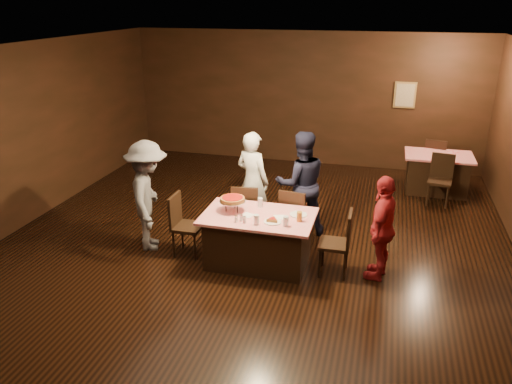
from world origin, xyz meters
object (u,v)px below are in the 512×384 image
chair_far_left (246,211)px  glass_front_right (286,221)px  diner_grey_knit (148,196)px  diner_navy_hoodie (301,183)px  chair_end_right (334,243)px  chair_back_far (435,160)px  chair_far_right (295,216)px  pizza_stand (233,199)px  chair_back_near (440,180)px  diner_white_jacket (253,181)px  glass_front_left (256,219)px  main_table (258,239)px  glass_back (260,202)px  plate_empty (298,215)px  back_table (437,173)px  chair_end_left (188,225)px  glass_amber (299,216)px  diner_red_shirt (382,228)px

chair_far_left → glass_front_right: size_ratio=6.79×
chair_far_left → diner_grey_knit: bearing=17.9°
diner_navy_hoodie → chair_end_right: bearing=97.8°
chair_back_far → chair_far_right: bearing=71.2°
pizza_stand → glass_front_right: (0.85, -0.30, -0.11)m
chair_far_left → pizza_stand: bearing=81.1°
chair_back_near → chair_back_far: (0.00, 1.30, 0.00)m
diner_white_jacket → glass_front_left: 1.56m
chair_back_far → main_table: bearing=71.9°
chair_far_right → chair_back_near: size_ratio=1.00×
chair_end_right → chair_back_near: (1.61, 3.06, 0.00)m
main_table → glass_back: size_ratio=11.43×
main_table → pizza_stand: (-0.40, 0.05, 0.57)m
pizza_stand → glass_back: pizza_stand is taller
plate_empty → glass_front_right: size_ratio=1.79×
main_table → diner_white_jacket: (-0.41, 1.19, 0.45)m
chair_end_right → glass_front_right: chair_end_right is taller
chair_back_far → chair_back_near: bearing=103.9°
chair_far_left → main_table: bearing=109.2°
back_table → chair_back_near: chair_back_near is taller
chair_far_left → chair_back_far: (3.11, 3.61, 0.00)m
back_table → chair_end_left: size_ratio=1.37×
diner_navy_hoodie → pizza_stand: size_ratio=4.56×
chair_back_near → diner_grey_knit: bearing=-137.3°
glass_front_right → pizza_stand: bearing=160.6°
chair_far_right → glass_back: 0.73m
chair_far_left → diner_navy_hoodie: size_ratio=0.55×
glass_back → diner_white_jacket: bearing=112.2°
chair_back_far → chair_end_right: bearing=83.5°
diner_navy_hoodie → plate_empty: diner_navy_hoodie is taller
chair_back_near → glass_amber: bearing=-115.4°
diner_white_jacket → diner_grey_knit: 1.74m
chair_far_right → glass_amber: (0.20, -0.80, 0.37)m
back_table → chair_back_near: 0.71m
diner_navy_hoodie → back_table: bearing=-154.6°
chair_end_right → diner_red_shirt: (0.63, 0.07, 0.27)m
glass_amber → chair_back_near: bearing=55.7°
chair_far_right → plate_empty: chair_far_right is taller
diner_white_jacket → diner_grey_knit: bearing=61.6°
chair_end_right → glass_back: 1.24m
diner_white_jacket → diner_red_shirt: 2.41m
glass_front_left → plate_empty: bearing=42.0°
chair_end_left → chair_back_far: size_ratio=1.00×
chair_far_right → chair_back_far: same height
main_table → back_table: (2.71, 3.76, 0.00)m
chair_back_near → chair_end_right: bearing=-109.0°
chair_back_near → pizza_stand: (-3.11, -3.01, 0.48)m
pizza_stand → chair_end_left: bearing=-175.9°
chair_end_right → chair_end_left: bearing=-90.6°
chair_end_right → pizza_stand: bearing=-92.5°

